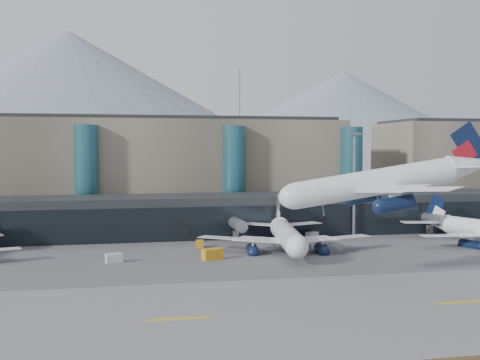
# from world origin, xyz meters

# --- Properties ---
(ground) EXTENTS (900.00, 900.00, 0.00)m
(ground) POSITION_xyz_m (0.00, 0.00, 0.00)
(ground) COLOR #515154
(ground) RESTS_ON ground
(runway_strip) EXTENTS (400.00, 40.00, 0.04)m
(runway_strip) POSITION_xyz_m (0.00, -15.00, 0.02)
(runway_strip) COLOR slate
(runway_strip) RESTS_ON ground
(runway_markings) EXTENTS (128.00, 1.00, 0.02)m
(runway_markings) POSITION_xyz_m (-0.00, -15.00, 0.05)
(runway_markings) COLOR gold
(runway_markings) RESTS_ON ground
(concourse) EXTENTS (170.00, 27.00, 10.00)m
(concourse) POSITION_xyz_m (-0.02, 57.73, 4.97)
(concourse) COLOR black
(concourse) RESTS_ON ground
(terminal_main) EXTENTS (130.00, 30.00, 31.00)m
(terminal_main) POSITION_xyz_m (-25.00, 90.00, 15.44)
(terminal_main) COLOR gray
(terminal_main) RESTS_ON ground
(teal_towers) EXTENTS (116.40, 19.40, 46.00)m
(teal_towers) POSITION_xyz_m (-14.99, 74.01, 14.01)
(teal_towers) COLOR #265F6C
(teal_towers) RESTS_ON ground
(mountain_ridge) EXTENTS (910.00, 400.00, 110.00)m
(mountain_ridge) POSITION_xyz_m (15.97, 380.00, 45.74)
(mountain_ridge) COLOR gray
(mountain_ridge) RESTS_ON ground
(lightmast_mid) EXTENTS (3.00, 1.20, 25.60)m
(lightmast_mid) POSITION_xyz_m (30.00, 48.00, 14.42)
(lightmast_mid) COLOR slate
(lightmast_mid) RESTS_ON ground
(hero_jet) EXTENTS (36.22, 36.86, 11.90)m
(hero_jet) POSITION_xyz_m (15.64, -2.86, 17.84)
(hero_jet) COLOR white
(hero_jet) RESTS_ON ground
(jet_parked_mid) EXTENTS (38.66, 38.94, 12.60)m
(jet_parked_mid) POSITION_xyz_m (7.83, 32.57, 4.77)
(jet_parked_mid) COLOR white
(jet_parked_mid) RESTS_ON ground
(jet_parked_right) EXTENTS (35.41, 37.33, 11.99)m
(jet_parked_right) POSITION_xyz_m (54.16, 32.44, 4.53)
(jet_parked_right) COLOR white
(jet_parked_right) RESTS_ON ground
(veh_a) EXTENTS (3.41, 2.41, 1.74)m
(veh_a) POSITION_xyz_m (-28.11, 25.53, 0.87)
(veh_a) COLOR #BDBDBD
(veh_a) RESTS_ON ground
(veh_b) EXTENTS (1.97, 2.89, 1.57)m
(veh_b) POSITION_xyz_m (-9.62, 39.36, 0.78)
(veh_b) COLOR orange
(veh_b) RESTS_ON ground
(veh_c) EXTENTS (3.69, 2.10, 1.99)m
(veh_c) POSITION_xyz_m (16.28, 26.03, 1.00)
(veh_c) COLOR #4A4A4F
(veh_c) RESTS_ON ground
(veh_d) EXTENTS (3.50, 3.10, 1.77)m
(veh_d) POSITION_xyz_m (18.41, 45.83, 0.89)
(veh_d) COLOR #BDBDBD
(veh_d) RESTS_ON ground
(veh_g) EXTENTS (2.02, 2.64, 1.36)m
(veh_g) POSITION_xyz_m (11.63, 30.25, 0.68)
(veh_g) COLOR #BDBDBD
(veh_g) RESTS_ON ground
(veh_h) EXTENTS (4.32, 3.14, 2.14)m
(veh_h) POSITION_xyz_m (-9.28, 24.59, 1.07)
(veh_h) COLOR orange
(veh_h) RESTS_ON ground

